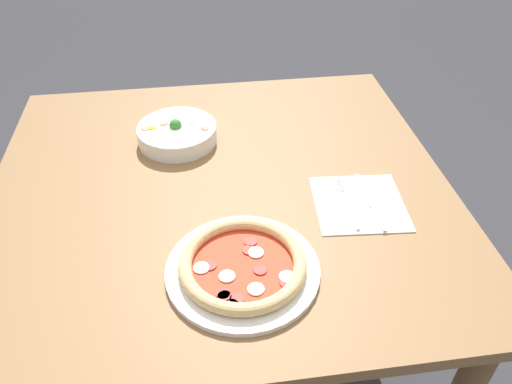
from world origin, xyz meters
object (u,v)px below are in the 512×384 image
bowl (177,132)px  fork (347,204)px  knife (371,204)px  pizza (243,266)px

bowl → fork: bearing=-40.5°
fork → knife: same height
pizza → fork: 0.30m
bowl → knife: bearing=-37.2°
fork → pizza: bearing=122.2°
pizza → fork: size_ratio=1.70×
pizza → fork: (0.25, 0.16, -0.01)m
bowl → fork: (0.37, -0.31, -0.02)m
bowl → fork: size_ratio=1.19×
bowl → knife: bowl is taller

